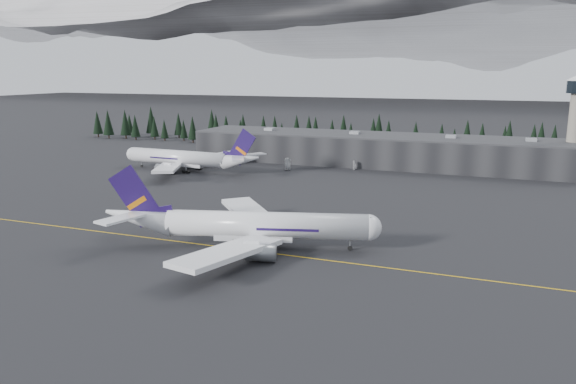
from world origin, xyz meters
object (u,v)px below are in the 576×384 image
at_px(jet_parked, 189,159).
at_px(gse_vehicle_b, 354,168).
at_px(jet_main, 242,225).
at_px(terminal, 377,150).
at_px(gse_vehicle_a, 287,169).
at_px(control_tower, 576,114).

bearing_deg(jet_parked, gse_vehicle_b, -152.97).
bearing_deg(gse_vehicle_b, jet_main, -16.79).
bearing_deg(terminal, gse_vehicle_a, -136.95).
xyz_separation_m(control_tower, jet_parked, (-140.76, -47.52, -18.29)).
bearing_deg(jet_main, terminal, 72.68).
xyz_separation_m(gse_vehicle_a, gse_vehicle_b, (24.82, 11.03, -0.05)).
bearing_deg(gse_vehicle_a, terminal, 12.98).
bearing_deg(jet_main, gse_vehicle_a, 89.69).
distance_m(gse_vehicle_a, gse_vehicle_b, 27.16).
distance_m(jet_main, gse_vehicle_b, 108.29).
height_order(jet_parked, gse_vehicle_b, jet_parked).
height_order(control_tower, gse_vehicle_a, control_tower).
height_order(jet_main, jet_parked, jet_main).
distance_m(control_tower, jet_main, 151.35).
bearing_deg(gse_vehicle_a, control_tower, -13.54).
bearing_deg(control_tower, gse_vehicle_b, -165.91).
bearing_deg(jet_parked, gse_vehicle_a, -152.69).
xyz_separation_m(terminal, gse_vehicle_b, (-5.38, -17.18, -5.64)).
xyz_separation_m(terminal, gse_vehicle_a, (-30.20, -28.21, -5.59)).
distance_m(jet_main, gse_vehicle_a, 100.94).
bearing_deg(gse_vehicle_b, control_tower, 86.11).
height_order(terminal, jet_main, jet_main).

